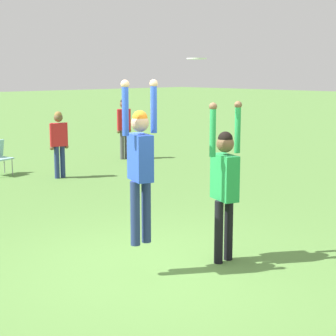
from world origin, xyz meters
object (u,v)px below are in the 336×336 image
Objects in this scene: person_spectator_near at (59,139)px; person_spectator_far at (124,123)px; person_jumping at (140,159)px; person_defending at (225,178)px; frisbee at (197,59)px.

person_spectator_near is 0.91× the size of person_spectator_far.
person_jumping reaches higher than person_defending.
frisbee reaches higher than person_defending.
person_spectator_near is at bearing 72.52° from frisbee.
frisbee is at bearing -88.22° from person_spectator_near.
person_spectator_far is (4.73, 7.98, -0.09)m from person_defending.
person_spectator_far is at bearing 168.57° from person_defending.
person_spectator_near is (1.71, 6.73, -0.20)m from person_defending.
person_jumping is at bearing 166.82° from frisbee.
frisbee reaches higher than person_spectator_far.
person_jumping is at bearing -94.97° from person_spectator_near.
person_jumping is 9.59m from person_spectator_far.
person_spectator_far is at bearing -18.50° from person_jumping.
person_jumping reaches higher than person_spectator_far.
person_defending is 6.95m from person_spectator_near.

